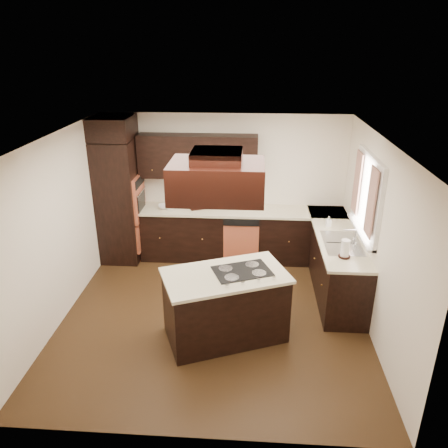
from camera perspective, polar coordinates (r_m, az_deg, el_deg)
The scene contains 30 objects.
floor at distance 6.35m, azimuth -1.30°, elevation -11.80°, with size 4.20×4.20×0.02m, color #4E3319.
ceiling at distance 5.34m, azimuth -1.54°, elevation 11.05°, with size 4.20×4.20×0.02m, color white.
wall_back at distance 7.70m, azimuth 0.02°, elevation 5.06°, with size 4.20×0.02×2.50m, color white.
wall_front at distance 3.92m, azimuth -4.30°, elevation -14.10°, with size 4.20×0.02×2.50m, color white.
wall_left at distance 6.28m, azimuth -20.97°, elevation -0.75°, with size 0.02×4.20×2.50m, color white.
wall_right at distance 5.93m, azimuth 19.35°, elevation -1.87°, with size 0.02×4.20×2.50m, color white.
oven_column at distance 7.70m, azimuth -13.50°, elevation 2.93°, with size 0.65×0.75×2.12m, color black.
wall_oven_face at distance 7.59m, azimuth -11.01°, elevation 3.33°, with size 0.05×0.62×0.78m, color #CF613F.
base_cabinets_back at distance 7.70m, azimuth 0.13°, elevation -1.40°, with size 2.93×0.60×0.88m, color black.
base_cabinets_right at distance 7.00m, azimuth 14.25°, elevation -4.78°, with size 0.60×2.40×0.88m, color black.
countertop_back at distance 7.51m, azimuth 0.12°, elevation 1.76°, with size 2.93×0.63×0.04m, color beige.
countertop_right at distance 6.80m, azimuth 14.50°, elevation -1.34°, with size 0.63×2.40×0.04m, color beige.
upper_cabinets at distance 7.41m, azimuth -3.43°, elevation 8.82°, with size 2.00×0.34×0.72m, color black.
dishwasher_front at distance 7.44m, azimuth 2.23°, elevation -2.70°, with size 0.60×0.05×0.72m, color #CF613F.
window_frame at distance 6.28m, azimuth 18.26°, elevation 3.56°, with size 0.06×1.32×1.12m, color white.
window_pane at distance 6.28m, azimuth 18.50°, elevation 3.55°, with size 0.00×1.20×1.00m, color white.
curtain_left at distance 5.86m, azimuth 18.66°, elevation 2.68°, with size 0.02×0.34×0.90m, color beige.
curtain_right at distance 6.63m, azimuth 16.99°, elevation 5.19°, with size 0.02×0.34×0.90m, color beige.
sink_rim at distance 6.48m, azimuth 15.16°, elevation -2.41°, with size 0.52×0.84×0.01m, color silver.
island at distance 5.71m, azimuth 0.16°, elevation -10.76°, with size 1.47×0.80×0.88m, color black.
island_top at distance 5.47m, azimuth 0.17°, elevation -6.74°, with size 1.53×0.86×0.04m, color beige.
cooktop at distance 5.52m, azimuth 2.38°, elevation -6.15°, with size 0.70×0.46×0.01m, color black.
range_hood at distance 4.89m, azimuth -0.92°, elevation 5.70°, with size 1.05×0.72×0.42m, color black.
hood_duct at distance 4.81m, azimuth -0.94°, elevation 8.83°, with size 0.55×0.50×0.13m, color black.
blender_base at distance 7.51m, azimuth -6.96°, elevation 2.17°, with size 0.15×0.15×0.10m, color silver.
blender_pitcher at distance 7.45m, azimuth -7.03°, elevation 3.47°, with size 0.13×0.13×0.26m, color silver.
spice_rack at distance 7.49m, azimuth -3.05°, elevation 3.10°, with size 0.37×0.09×0.31m, color black.
mixing_bowl at distance 7.61m, azimuth -7.67°, elevation 2.26°, with size 0.25×0.25×0.06m, color white.
soap_bottle at distance 6.98m, azimuth 13.48°, elevation 0.34°, with size 0.08×0.08×0.17m, color white.
paper_towel at distance 6.02m, azimuth 15.54°, elevation -3.14°, with size 0.12×0.12×0.25m, color white.
Camera 1 is at (0.50, -5.20, 3.60)m, focal length 35.00 mm.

